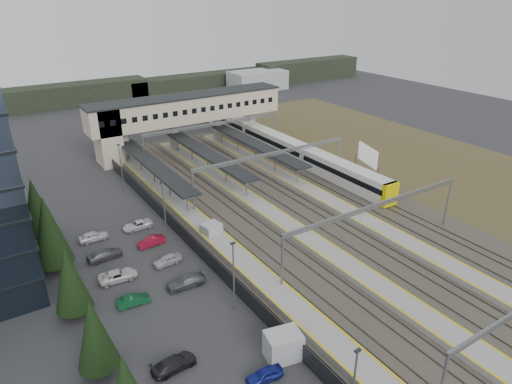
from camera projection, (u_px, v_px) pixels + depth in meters
ground at (257, 253)px, 57.49m from camera, size 220.00×220.00×0.00m
conifer_row at (79, 296)px, 41.69m from camera, size 4.42×49.82×9.50m
car_park at (173, 309)px, 46.61m from camera, size 10.54×44.48×1.30m
lampposts at (193, 236)px, 52.73m from camera, size 0.50×53.25×8.07m
fence at (193, 244)px, 57.71m from camera, size 0.08×90.00×2.00m
relay_cabin_near at (283, 346)px, 40.83m from camera, size 3.58×2.93×2.64m
relay_cabin_far at (211, 231)px, 60.43m from camera, size 2.74×2.42×2.20m
rail_corridor at (293, 217)px, 65.81m from camera, size 34.00×90.00×0.92m
canopies at (207, 154)px, 80.05m from camera, size 23.10×30.00×3.28m
footbridge at (175, 113)px, 90.27m from camera, size 40.40×6.40×11.20m
gantries at (318, 182)px, 63.25m from camera, size 28.40×62.28×7.17m
train at (277, 143)px, 91.39m from camera, size 2.89×60.31×3.63m
billboard at (368, 156)px, 79.49m from camera, size 1.98×6.20×5.54m
scrub_east at (448, 170)px, 83.50m from camera, size 34.00×120.00×0.06m
treeline_far at (159, 87)px, 138.84m from camera, size 170.00×19.00×7.00m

